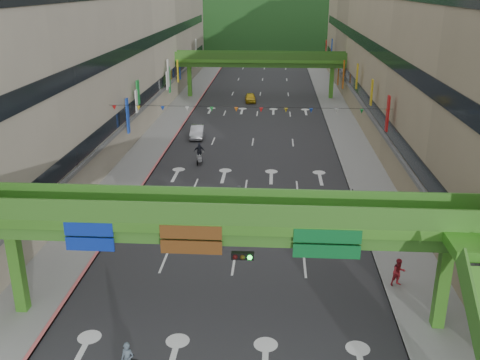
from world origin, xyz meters
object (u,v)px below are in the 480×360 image
(car_yellow, at_px, (250,98))
(car_silver, at_px, (197,132))
(scooter_rider_mid, at_px, (275,205))
(overpass_near, at_px, (242,237))
(pedestrian_red, at_px, (398,275))

(car_yellow, bearing_deg, car_silver, -109.22)
(scooter_rider_mid, height_order, car_yellow, scooter_rider_mid)
(overpass_near, distance_m, car_silver, 37.09)
(car_yellow, xyz_separation_m, pedestrian_red, (11.11, -51.83, 0.20))
(car_silver, relative_size, pedestrian_red, 2.48)
(scooter_rider_mid, relative_size, car_yellow, 0.56)
(overpass_near, relative_size, car_silver, 6.62)
(car_silver, height_order, pedestrian_red, pedestrian_red)
(scooter_rider_mid, bearing_deg, pedestrian_red, -52.38)
(overpass_near, height_order, car_silver, overpass_near)
(overpass_near, bearing_deg, scooter_rider_mid, 83.33)
(scooter_rider_mid, xyz_separation_m, car_silver, (-9.06, 22.19, -0.41))
(scooter_rider_mid, distance_m, pedestrian_red, 11.87)
(overpass_near, bearing_deg, car_silver, 101.65)
(overpass_near, distance_m, pedestrian_red, 10.84)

